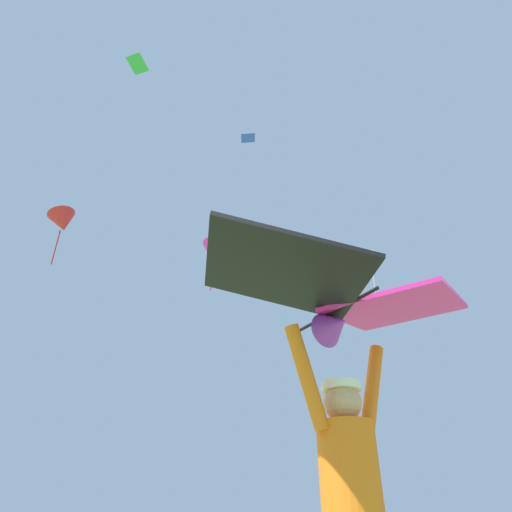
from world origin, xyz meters
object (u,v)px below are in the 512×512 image
Objects in this scene: distant_kite_magenta_low_right at (213,252)px; distant_kite_white_high_left at (371,264)px; kite_flyer_person at (353,508)px; distant_kite_blue_low_left at (248,138)px; held_stunt_kite at (343,298)px; distant_kite_red_mid_left at (62,222)px; distant_kite_green_far_center at (138,64)px.

distant_kite_white_high_left is at bearing -63.52° from distant_kite_magenta_low_right.
kite_flyer_person is 0.64× the size of distant_kite_magenta_low_right.
distant_kite_white_high_left is 2.47× the size of distant_kite_blue_low_left.
held_stunt_kite is 2.41× the size of distant_kite_blue_low_left.
distant_kite_red_mid_left is (-0.64, 18.28, 11.75)m from held_stunt_kite.
distant_kite_green_far_center is at bearing 88.25° from kite_flyer_person.
distant_kite_red_mid_left is 1.04× the size of distant_kite_magenta_low_right.
held_stunt_kite is at bearing -91.72° from distant_kite_green_far_center.
distant_kite_green_far_center is 14.25m from distant_kite_white_high_left.
distant_kite_green_far_center is 0.35× the size of distant_kite_magenta_low_right.
distant_kite_white_high_left is 9.22m from distant_kite_magenta_low_right.
distant_kite_white_high_left is (10.38, -2.90, -9.32)m from distant_kite_green_far_center.
distant_kite_white_high_left is at bearing -15.60° from distant_kite_green_far_center.
kite_flyer_person is at bearing -111.98° from distant_kite_magenta_low_right.
distant_kite_white_high_left is at bearing -36.91° from distant_kite_red_mid_left.
distant_kite_magenta_low_right is (7.60, -0.93, 0.27)m from distant_kite_red_mid_left.
distant_kite_green_far_center is (0.38, 12.52, 19.04)m from kite_flyer_person.
held_stunt_kite is 0.70× the size of distant_kite_red_mid_left.
distant_kite_magenta_low_right is (6.58, 4.73, -5.81)m from distant_kite_green_far_center.
distant_kite_red_mid_left is at bearing 92.02° from held_stunt_kite.
distant_kite_green_far_center reaches higher than kite_flyer_person.
held_stunt_kite reaches higher than kite_flyer_person.
kite_flyer_person is at bearing -87.98° from distant_kite_red_mid_left.
distant_kite_blue_low_left is at bearing 62.96° from held_stunt_kite.
distant_kite_green_far_center is at bearing -171.40° from distant_kite_blue_low_left.
held_stunt_kite is 0.73× the size of distant_kite_magenta_low_right.
kite_flyer_person is 22.79m from distant_kite_green_far_center.
kite_flyer_person is 2.11× the size of distant_kite_blue_low_left.
distant_kite_white_high_left is (11.40, -8.56, -3.24)m from distant_kite_red_mid_left.
distant_kite_white_high_left is (10.76, 9.72, 8.50)m from held_stunt_kite.
distant_kite_blue_low_left is 0.30× the size of distant_kite_magenta_low_right.
distant_kite_green_far_center is 9.97m from distant_kite_magenta_low_right.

